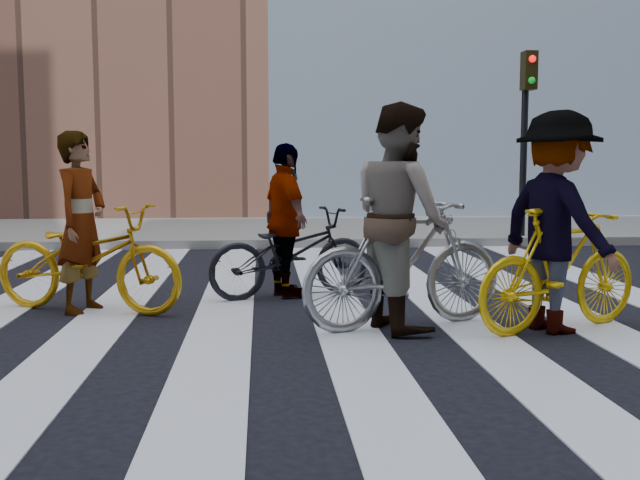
{
  "coord_description": "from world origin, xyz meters",
  "views": [
    {
      "loc": [
        -0.19,
        -7.44,
        1.46
      ],
      "look_at": [
        0.42,
        0.3,
        0.64
      ],
      "focal_mm": 42.0,
      "sensor_mm": 36.0,
      "label": 1
    }
  ],
  "objects": [
    {
      "name": "ground",
      "position": [
        0.0,
        0.0,
        0.0
      ],
      "size": [
        100.0,
        100.0,
        0.0
      ],
      "primitive_type": "plane",
      "color": "black",
      "rests_on": "ground"
    },
    {
      "name": "rider_left",
      "position": [
        -1.92,
        -0.1,
        0.88
      ],
      "size": [
        0.62,
        0.74,
        1.75
      ],
      "primitive_type": "imported",
      "rotation": [
        0.0,
        0.0,
        1.21
      ],
      "color": "slate",
      "rests_on": "ground"
    },
    {
      "name": "bike_yellow_right",
      "position": [
        2.38,
        -1.26,
        0.53
      ],
      "size": [
        1.84,
        1.15,
        1.07
      ],
      "primitive_type": "imported",
      "rotation": [
        0.0,
        0.0,
        1.97
      ],
      "color": "#E7B40C",
      "rests_on": "ground"
    },
    {
      "name": "bike_yellow_left",
      "position": [
        -1.87,
        -0.1,
        0.53
      ],
      "size": [
        2.13,
        1.36,
        1.06
      ],
      "primitive_type": "imported",
      "rotation": [
        0.0,
        0.0,
        1.21
      ],
      "color": "#CC890B",
      "rests_on": "ground"
    },
    {
      "name": "sidewalk_far",
      "position": [
        0.0,
        7.5,
        0.07
      ],
      "size": [
        100.0,
        5.0,
        0.15
      ],
      "primitive_type": "cube",
      "color": "gray",
      "rests_on": "ground"
    },
    {
      "name": "rider_mid",
      "position": [
        1.01,
        -1.05,
        0.98
      ],
      "size": [
        1.0,
        1.14,
        1.96
      ],
      "primitive_type": "imported",
      "rotation": [
        0.0,
        0.0,
        1.88
      ],
      "color": "slate",
      "rests_on": "ground"
    },
    {
      "name": "bike_silver_mid",
      "position": [
        1.06,
        -1.05,
        0.58
      ],
      "size": [
        2.01,
        1.12,
        1.16
      ],
      "primitive_type": "imported",
      "rotation": [
        0.0,
        0.0,
        1.88
      ],
      "color": "#9DA1A7",
      "rests_on": "ground"
    },
    {
      "name": "bike_dark_rear",
      "position": [
        0.12,
        0.54,
        0.48
      ],
      "size": [
        1.94,
        1.22,
        0.96
      ],
      "primitive_type": "imported",
      "rotation": [
        0.0,
        0.0,
        1.91
      ],
      "color": "black",
      "rests_on": "ground"
    },
    {
      "name": "rider_right",
      "position": [
        2.33,
        -1.26,
        0.94
      ],
      "size": [
        1.12,
        1.4,
        1.89
      ],
      "primitive_type": "imported",
      "rotation": [
        0.0,
        0.0,
        1.97
      ],
      "color": "slate",
      "rests_on": "ground"
    },
    {
      "name": "traffic_signal",
      "position": [
        4.4,
        5.32,
        2.28
      ],
      "size": [
        0.22,
        0.42,
        3.33
      ],
      "color": "black",
      "rests_on": "ground"
    },
    {
      "name": "zebra_crosswalk",
      "position": [
        0.0,
        0.0,
        0.01
      ],
      "size": [
        8.25,
        10.0,
        0.01
      ],
      "color": "white",
      "rests_on": "ground"
    },
    {
      "name": "rider_rear",
      "position": [
        0.07,
        0.54,
        0.83
      ],
      "size": [
        0.7,
        1.05,
        1.65
      ],
      "primitive_type": "imported",
      "rotation": [
        0.0,
        0.0,
        1.91
      ],
      "color": "slate",
      "rests_on": "ground"
    }
  ]
}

